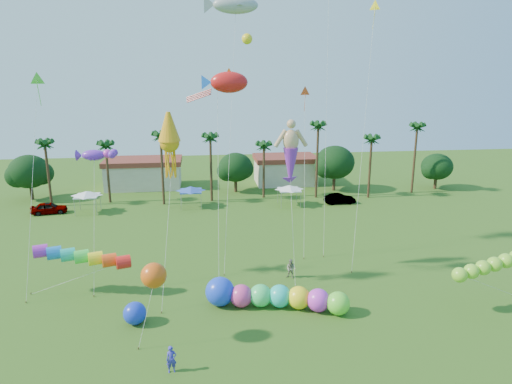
{
  "coord_description": "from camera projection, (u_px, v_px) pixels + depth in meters",
  "views": [
    {
      "loc": [
        -4.45,
        -26.24,
        18.49
      ],
      "look_at": [
        0.0,
        10.0,
        9.0
      ],
      "focal_mm": 32.0,
      "sensor_mm": 36.0,
      "label": 1
    }
  ],
  "objects": [
    {
      "name": "blue_ball",
      "position": [
        135.0,
        313.0,
        34.58
      ],
      "size": [
        1.75,
        1.75,
        1.75
      ],
      "primitive_type": "sphere",
      "color": "#1734D3",
      "rests_on": "ground"
    },
    {
      "name": "delta_kite_green",
      "position": [
        37.0,
        83.0,
        37.28
      ],
      "size": [
        2.42,
        4.16,
        18.65
      ],
      "color": "#47D231",
      "rests_on": "ground"
    },
    {
      "name": "buildings_row",
      "position": [
        209.0,
        174.0,
        77.54
      ],
      "size": [
        35.0,
        7.0,
        4.0
      ],
      "color": "beige",
      "rests_on": "ground"
    },
    {
      "name": "delta_kite_red",
      "position": [
        305.0,
        95.0,
        46.27
      ],
      "size": [
        1.21,
        3.89,
        17.29
      ],
      "color": "#D74517",
      "rests_on": "ground"
    },
    {
      "name": "lobster_kite",
      "position": [
        94.0,
        155.0,
        39.47
      ],
      "size": [
        3.85,
        4.95,
        12.33
      ],
      "color": "purple",
      "rests_on": "ground"
    },
    {
      "name": "ground",
      "position": [
        274.0,
        360.0,
        30.38
      ],
      "size": [
        160.0,
        160.0,
        0.0
      ],
      "primitive_type": "plane",
      "color": "#285116",
      "rests_on": "ground"
    },
    {
      "name": "spectator_b",
      "position": [
        291.0,
        269.0,
        42.34
      ],
      "size": [
        1.11,
        1.03,
        1.84
      ],
      "primitive_type": "imported",
      "rotation": [
        0.0,
        0.0,
        -0.48
      ],
      "color": "gray",
      "rests_on": "ground"
    },
    {
      "name": "shark_kite",
      "position": [
        236.0,
        5.0,
        43.33
      ],
      "size": [
        5.99,
        7.95,
        25.86
      ],
      "color": "#949CA1",
      "rests_on": "ground"
    },
    {
      "name": "delta_kite_yellow",
      "position": [
        374.0,
        13.0,
        41.08
      ],
      "size": [
        2.51,
        3.86,
        24.93
      ],
      "color": "yellow",
      "rests_on": "ground"
    },
    {
      "name": "green_worm",
      "position": [
        460.0,
        275.0,
        35.46
      ],
      "size": [
        10.48,
        2.67,
        4.03
      ],
      "color": "#81D22E",
      "rests_on": "ground"
    },
    {
      "name": "rainbow_tube",
      "position": [
        98.0,
        263.0,
        38.3
      ],
      "size": [
        10.3,
        2.28,
        3.62
      ],
      "color": "red",
      "rests_on": "ground"
    },
    {
      "name": "squid_kite",
      "position": [
        170.0,
        143.0,
        37.49
      ],
      "size": [
        2.39,
        5.76,
        15.62
      ],
      "color": "orange",
      "rests_on": "ground"
    },
    {
      "name": "tent_row",
      "position": [
        191.0,
        190.0,
        63.88
      ],
      "size": [
        31.0,
        4.0,
        0.6
      ],
      "color": "white",
      "rests_on": "ground"
    },
    {
      "name": "caterpillar_inflatable",
      "position": [
        271.0,
        296.0,
        36.93
      ],
      "size": [
        11.6,
        5.04,
        2.39
      ],
      "rotation": [
        0.0,
        0.0,
        -0.26
      ],
      "color": "#D6388A",
      "rests_on": "ground"
    },
    {
      "name": "car_a",
      "position": [
        49.0,
        208.0,
        61.97
      ],
      "size": [
        4.9,
        2.6,
        1.59
      ],
      "primitive_type": "imported",
      "rotation": [
        0.0,
        0.0,
        1.73
      ],
      "color": "#4C4C54",
      "rests_on": "ground"
    },
    {
      "name": "fish_kite",
      "position": [
        229.0,
        82.0,
        37.69
      ],
      "size": [
        4.89,
        6.13,
        18.78
      ],
      "color": "red",
      "rests_on": "ground"
    },
    {
      "name": "tree_line",
      "position": [
        252.0,
        167.0,
        71.99
      ],
      "size": [
        69.46,
        8.91,
        11.0
      ],
      "color": "#3A2819",
      "rests_on": "ground"
    },
    {
      "name": "car_b",
      "position": [
        340.0,
        199.0,
        66.73
      ],
      "size": [
        4.54,
        1.68,
        1.48
      ],
      "primitive_type": "imported",
      "rotation": [
        0.0,
        0.0,
        1.6
      ],
      "color": "#4C4C54",
      "rests_on": "ground"
    },
    {
      "name": "spectator_a",
      "position": [
        171.0,
        359.0,
        28.95
      ],
      "size": [
        0.72,
        0.53,
        1.81
      ],
      "primitive_type": "imported",
      "rotation": [
        0.0,
        0.0,
        0.16
      ],
      "color": "#3532AF",
      "rests_on": "ground"
    },
    {
      "name": "merman_kite",
      "position": [
        291.0,
        156.0,
        41.72
      ],
      "size": [
        2.74,
        5.16,
        14.01
      ],
      "color": "tan",
      "rests_on": "ground"
    },
    {
      "name": "orange_ball_kite",
      "position": [
        154.0,
        275.0,
        30.93
      ],
      "size": [
        2.32,
        1.99,
        6.1
      ],
      "color": "#E05312",
      "rests_on": "ground"
    }
  ]
}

